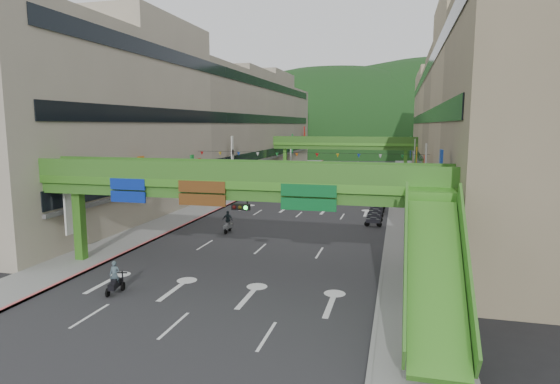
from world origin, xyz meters
The scene contains 23 objects.
ground centered at (0.00, 0.00, 0.00)m, with size 320.00×320.00×0.00m, color black.
road_slab centered at (0.00, 50.00, 0.01)m, with size 18.00×140.00×0.02m, color #28282B.
sidewalk_left centered at (-11.00, 50.00, 0.07)m, with size 4.00×140.00×0.15m, color gray.
sidewalk_right centered at (11.00, 50.00, 0.07)m, with size 4.00×140.00×0.15m, color gray.
curb_left centered at (-9.10, 50.00, 0.09)m, with size 0.20×140.00×0.18m, color #CC5959.
curb_right centered at (9.10, 50.00, 0.09)m, with size 0.20×140.00×0.18m, color gray.
building_row_left centered at (-18.93, 50.00, 9.46)m, with size 12.80×95.00×19.00m.
building_row_right centered at (18.93, 50.00, 9.46)m, with size 12.80×95.00×19.00m.
overpass_near centered at (0.93, 5.38, 5.21)m, with size 28.00×12.27×7.10m.
overpass_far centered at (0.00, 65.00, 5.40)m, with size 28.00×2.20×7.10m.
hill_left centered at (-15.00, 160.00, 0.00)m, with size 168.00×140.00×112.00m, color #1C4419.
hill_right centered at (25.00, 180.00, 0.00)m, with size 208.00×176.00×128.00m, color #1C4419.
bunting_string centered at (0.00, 30.00, 5.96)m, with size 26.00×0.36×0.47m.
scooter_rider_near centered at (-5.06, 1.00, 0.84)m, with size 0.72×1.58×1.86m.
scooter_rider_mid centered at (0.67, 30.37, 1.02)m, with size 0.88×1.60×1.99m.
scooter_rider_left centered at (-4.28, 16.47, 0.95)m, with size 0.94×1.60×1.93m.
scooter_rider_far centered at (-2.41, 51.49, 1.03)m, with size 0.85×1.60×2.04m.
parked_scooter_row centered at (7.80, 26.37, 0.52)m, with size 1.60×9.35×1.08m.
car_silver centered at (-7.00, 40.98, 0.66)m, with size 1.39×3.98×1.31m, color #A6A8AD.
car_yellow centered at (3.89, 67.95, 0.62)m, with size 1.47×3.66×1.25m, color #CAD913.
pedestrian_red centered at (12.20, 28.54, 0.80)m, with size 0.77×0.60×1.59m, color maroon.
pedestrian_dark centered at (11.39, 21.73, 0.80)m, with size 0.94×0.39×1.60m, color black.
pedestrian_blue centered at (12.20, 29.02, 0.84)m, with size 0.78×0.50×1.68m, color #2E3655.
Camera 1 is at (9.90, -20.78, 9.29)m, focal length 30.00 mm.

